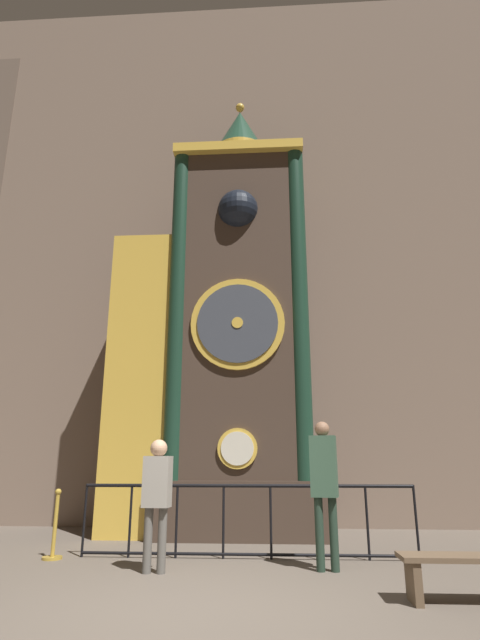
{
  "coord_description": "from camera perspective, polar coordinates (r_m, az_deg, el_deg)",
  "views": [
    {
      "loc": [
        0.76,
        -5.0,
        1.33
      ],
      "look_at": [
        0.14,
        4.84,
        4.13
      ],
      "focal_mm": 28.0,
      "sensor_mm": 36.0,
      "label": 1
    }
  ],
  "objects": [
    {
      "name": "stanchion_post",
      "position": [
        8.2,
        -20.48,
        -22.15
      ],
      "size": [
        0.28,
        0.28,
        0.95
      ],
      "color": "#B28E33",
      "rests_on": "ground_plane"
    },
    {
      "name": "visitor_near",
      "position": [
        6.85,
        -9.46,
        -18.65
      ],
      "size": [
        0.36,
        0.25,
        1.61
      ],
      "rotation": [
        0.0,
        0.0,
        -0.09
      ],
      "color": "#58554F",
      "rests_on": "ground_plane"
    },
    {
      "name": "ground_plane",
      "position": [
        5.23,
        -5.63,
        -30.53
      ],
      "size": [
        28.0,
        28.0,
        0.0
      ],
      "primitive_type": "plane",
      "color": "brown"
    },
    {
      "name": "cathedral_back_wall",
      "position": [
        12.53,
        -0.64,
        10.06
      ],
      "size": [
        24.0,
        0.32,
        13.63
      ],
      "color": "#7A6656",
      "rests_on": "ground_plane"
    },
    {
      "name": "clock_tower",
      "position": [
        10.19,
        -2.23,
        -1.22
      ],
      "size": [
        4.14,
        1.85,
        9.4
      ],
      "color": "#423328",
      "rests_on": "ground_plane"
    },
    {
      "name": "railing_fence",
      "position": [
        7.74,
        0.81,
        -21.54
      ],
      "size": [
        4.83,
        0.05,
        1.01
      ],
      "color": "black",
      "rests_on": "ground_plane"
    },
    {
      "name": "visitor_far",
      "position": [
        6.95,
        9.6,
        -17.46
      ],
      "size": [
        0.38,
        0.29,
        1.85
      ],
      "rotation": [
        0.0,
        0.0,
        -0.21
      ],
      "color": "#213427",
      "rests_on": "ground_plane"
    },
    {
      "name": "visitor_bench",
      "position": [
        5.9,
        24.08,
        -24.57
      ],
      "size": [
        1.21,
        0.4,
        0.44
      ],
      "color": "brown",
      "rests_on": "ground_plane"
    }
  ]
}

